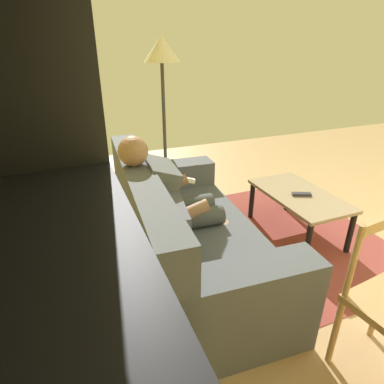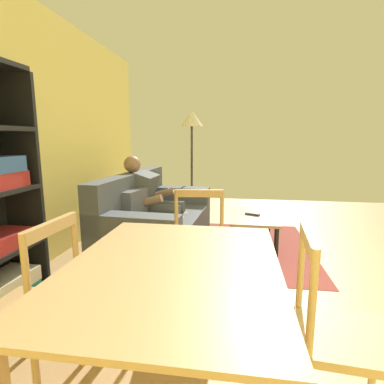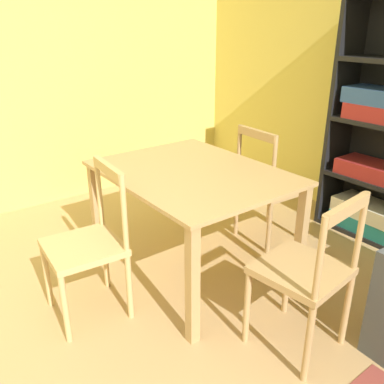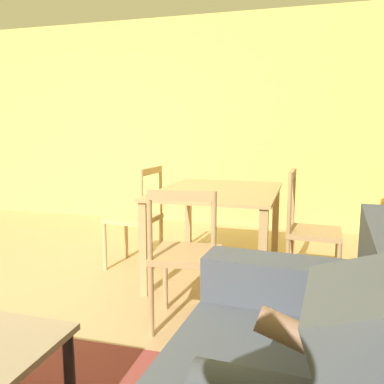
% 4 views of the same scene
% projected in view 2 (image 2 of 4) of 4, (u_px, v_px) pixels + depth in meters
% --- Properties ---
extents(ground_plane, '(8.37, 8.37, 0.00)m').
position_uv_depth(ground_plane, '(371.00, 302.00, 2.51)').
color(ground_plane, tan).
extents(wall_back, '(6.11, 0.12, 2.67)m').
position_uv_depth(wall_back, '(7.00, 138.00, 2.74)').
color(wall_back, '#DBC660').
rests_on(wall_back, ground_plane).
extents(couch, '(1.96, 1.06, 0.91)m').
position_uv_depth(couch, '(154.00, 222.00, 3.72)').
color(couch, '#474C56').
rests_on(couch, ground_plane).
extents(person_lounging, '(0.61, 0.95, 1.11)m').
position_uv_depth(person_lounging, '(153.00, 200.00, 3.81)').
color(person_lounging, '#4C5156').
rests_on(person_lounging, ground_plane).
extents(coffee_table, '(0.94, 0.54, 0.42)m').
position_uv_depth(coffee_table, '(253.00, 219.00, 3.68)').
color(coffee_table, gray).
rests_on(coffee_table, ground_plane).
extents(tv_remote, '(0.12, 0.18, 0.02)m').
position_uv_depth(tv_remote, '(252.00, 214.00, 3.63)').
color(tv_remote, '#2D2D38').
rests_on(tv_remote, coffee_table).
extents(dining_table, '(1.28, 0.99, 0.75)m').
position_uv_depth(dining_table, '(173.00, 285.00, 1.45)').
color(dining_table, tan).
rests_on(dining_table, ground_plane).
extents(dining_chair_near_wall, '(0.44, 0.44, 0.93)m').
position_uv_depth(dining_chair_near_wall, '(31.00, 310.00, 1.59)').
color(dining_chair_near_wall, tan).
rests_on(dining_chair_near_wall, ground_plane).
extents(dining_chair_facing_couch, '(0.46, 0.46, 0.91)m').
position_uv_depth(dining_chair_facing_couch, '(199.00, 248.00, 2.42)').
color(dining_chair_facing_couch, tan).
rests_on(dining_chair_facing_couch, ground_plane).
extents(dining_chair_by_doorway, '(0.45, 0.45, 0.93)m').
position_uv_depth(dining_chair_by_doorway, '(340.00, 336.00, 1.37)').
color(dining_chair_by_doorway, tan).
rests_on(dining_chair_by_doorway, ground_plane).
extents(area_rug, '(2.02, 1.43, 0.01)m').
position_uv_depth(area_rug, '(252.00, 247.00, 3.74)').
color(area_rug, brown).
rests_on(area_rug, ground_plane).
extents(floor_lamp, '(0.36, 0.36, 1.75)m').
position_uv_depth(floor_lamp, '(192.00, 129.00, 4.73)').
color(floor_lamp, black).
rests_on(floor_lamp, ground_plane).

